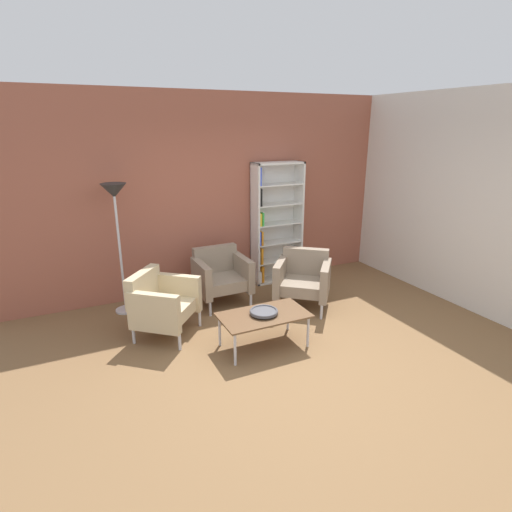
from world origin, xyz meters
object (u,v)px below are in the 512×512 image
decorative_bowl (264,311)px  floor_lamp_torchiere (115,206)px  armchair_spare_guest (221,275)px  armchair_corner_red (303,278)px  armchair_near_window (161,302)px  coffee_table_low (264,317)px  bookshelf_tall (274,225)px

decorative_bowl → floor_lamp_torchiere: bearing=127.8°
armchair_spare_guest → decorative_bowl: bearing=-90.8°
armchair_spare_guest → armchair_corner_red: 1.16m
armchair_near_window → armchair_corner_red: bearing=-50.9°
armchair_corner_red → coffee_table_low: bearing=-103.0°
armchair_corner_red → armchair_spare_guest: bearing=-172.2°
coffee_table_low → bookshelf_tall: bearing=59.4°
armchair_spare_guest → bookshelf_tall: bearing=23.3°
coffee_table_low → armchair_spare_guest: (0.00, 1.37, 0.05)m
armchair_corner_red → floor_lamp_torchiere: size_ratio=0.55×
decorative_bowl → armchair_spare_guest: (0.00, 1.37, -0.02)m
armchair_spare_guest → floor_lamp_torchiere: floor_lamp_torchiere is taller
coffee_table_low → armchair_corner_red: bearing=37.6°
bookshelf_tall → coffee_table_low: 2.22m
armchair_near_window → decorative_bowl: bearing=-89.0°
coffee_table_low → armchair_spare_guest: 1.37m
bookshelf_tall → armchair_spare_guest: bearing=-156.0°
bookshelf_tall → armchair_near_window: bookshelf_tall is taller
decorative_bowl → floor_lamp_torchiere: size_ratio=0.18×
bookshelf_tall → armchair_near_window: (-2.07, -1.06, -0.51)m
decorative_bowl → armchair_corner_red: size_ratio=0.34×
coffee_table_low → decorative_bowl: size_ratio=3.12×
armchair_corner_red → bookshelf_tall: bearing=123.7°
coffee_table_low → decorative_bowl: bearing=0.0°
armchair_near_window → floor_lamp_torchiere: floor_lamp_torchiere is taller
bookshelf_tall → armchair_spare_guest: size_ratio=2.44×
floor_lamp_torchiere → armchair_corner_red: bearing=-21.5°
armchair_corner_red → armchair_near_window: 1.96m
coffee_table_low → armchair_near_window: armchair_near_window is taller
armchair_spare_guest → armchair_corner_red: bearing=-32.3°
coffee_table_low → decorative_bowl: 0.07m
armchair_near_window → floor_lamp_torchiere: (-0.31, 0.87, 1.03)m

